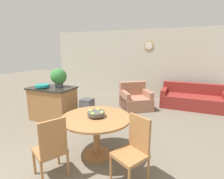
{
  "coord_description": "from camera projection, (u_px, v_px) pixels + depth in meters",
  "views": [
    {
      "loc": [
        1.55,
        -1.44,
        1.89
      ],
      "look_at": [
        -0.03,
        2.42,
        0.95
      ],
      "focal_mm": 28.0,
      "sensor_mm": 36.0,
      "label": 1
    }
  ],
  "objects": [
    {
      "name": "potted_plant",
      "position": [
        59.0,
        77.0,
        4.72
      ],
      "size": [
        0.43,
        0.43,
        0.51
      ],
      "color": "#4C4C51",
      "rests_on": "kitchen_island"
    },
    {
      "name": "kitchen_island",
      "position": [
        53.0,
        103.0,
        4.83
      ],
      "size": [
        1.21,
        0.76,
        0.91
      ],
      "color": "#9E6B3D",
      "rests_on": "ground_plane"
    },
    {
      "name": "trash_bin",
      "position": [
        87.0,
        111.0,
        4.66
      ],
      "size": [
        0.31,
        0.31,
        0.64
      ],
      "color": "#56565B",
      "rests_on": "ground_plane"
    },
    {
      "name": "wall_back",
      "position": [
        143.0,
        64.0,
        7.06
      ],
      "size": [
        8.0,
        0.09,
        2.7
      ],
      "color": "beige",
      "rests_on": "ground_plane"
    },
    {
      "name": "dining_table",
      "position": [
        96.0,
        126.0,
        3.1
      ],
      "size": [
        1.22,
        1.22,
        0.75
      ],
      "color": "#9E6B3D",
      "rests_on": "ground_plane"
    },
    {
      "name": "armchair",
      "position": [
        135.0,
        100.0,
        5.8
      ],
      "size": [
        1.25,
        1.25,
        0.84
      ],
      "rotation": [
        0.0,
        0.0,
        0.61
      ],
      "color": "#A87056",
      "rests_on": "ground_plane"
    },
    {
      "name": "dining_chair_near_left",
      "position": [
        51.0,
        147.0,
        2.53
      ],
      "size": [
        0.57,
        0.57,
        0.97
      ],
      "rotation": [
        0.0,
        0.0,
        7.35
      ],
      "color": "#9E6B3D",
      "rests_on": "ground_plane"
    },
    {
      "name": "dining_chair_near_right",
      "position": [
        134.0,
        147.0,
        2.52
      ],
      "size": [
        0.57,
        0.57,
        0.97
      ],
      "rotation": [
        0.0,
        0.0,
        8.92
      ],
      "color": "#9E6B3D",
      "rests_on": "ground_plane"
    },
    {
      "name": "teal_bowl",
      "position": [
        42.0,
        86.0,
        4.65
      ],
      "size": [
        0.36,
        0.36,
        0.09
      ],
      "color": "teal",
      "rests_on": "kitchen_island"
    },
    {
      "name": "fruit_bowl",
      "position": [
        96.0,
        113.0,
        3.05
      ],
      "size": [
        0.3,
        0.3,
        0.12
      ],
      "color": "#4C4742",
      "rests_on": "dining_table"
    },
    {
      "name": "couch",
      "position": [
        193.0,
        99.0,
        5.87
      ],
      "size": [
        2.03,
        0.98,
        0.79
      ],
      "rotation": [
        0.0,
        0.0,
        -0.02
      ],
      "color": "maroon",
      "rests_on": "ground_plane"
    }
  ]
}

